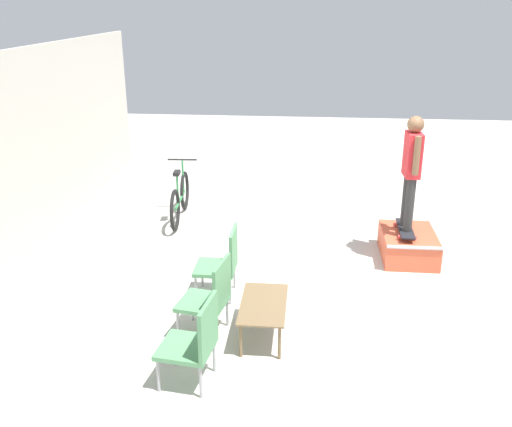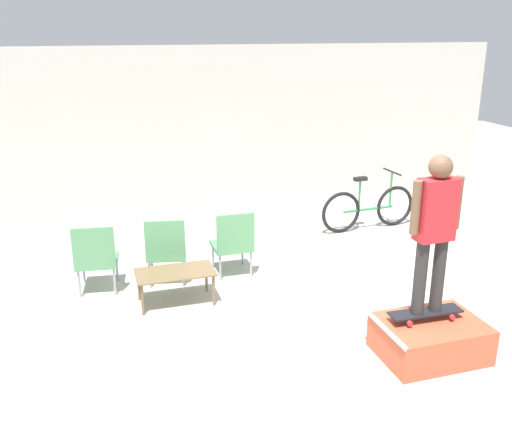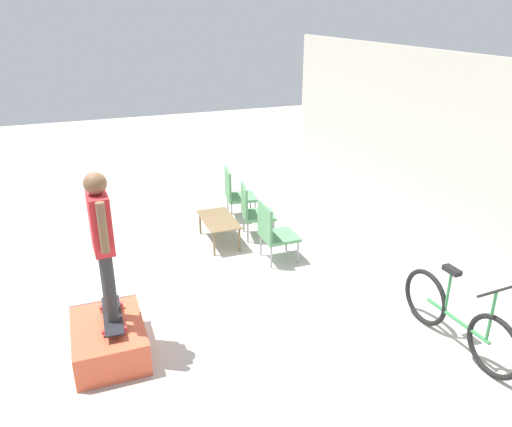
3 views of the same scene
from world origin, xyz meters
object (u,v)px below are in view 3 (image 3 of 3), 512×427
object	(u,v)px
patio_chair_right	(273,231)
person_skater	(102,235)
skate_ramp_box	(109,339)
skateboard_on_ramp	(112,315)
patio_chair_left	(236,192)
bicycle	(457,318)
coffee_table	(219,222)
patio_chair_center	(253,209)

from	to	relation	value
patio_chair_right	person_skater	bearing A→B (deg)	119.24
skate_ramp_box	skateboard_on_ramp	xyz separation A→B (m)	(-0.04, 0.07, 0.28)
skateboard_on_ramp	patio_chair_right	bearing A→B (deg)	120.82
patio_chair_left	bicycle	world-z (taller)	bicycle
skate_ramp_box	patio_chair_left	distance (m)	4.18
skateboard_on_ramp	person_skater	size ratio (longest dim) A/B	0.48
patio_chair_left	skateboard_on_ramp	bearing A→B (deg)	149.94
skate_ramp_box	bicycle	bearing A→B (deg)	71.58
skate_ramp_box	person_skater	size ratio (longest dim) A/B	0.66
skate_ramp_box	person_skater	distance (m)	1.27
coffee_table	bicycle	size ratio (longest dim) A/B	0.55
skate_ramp_box	person_skater	xyz separation A→B (m)	(-0.04, 0.07, 1.26)
person_skater	patio_chair_left	world-z (taller)	person_skater
coffee_table	patio_chair_left	distance (m)	1.11
coffee_table	patio_chair_center	distance (m)	0.62
coffee_table	patio_chair_center	size ratio (longest dim) A/B	1.04
person_skater	patio_chair_right	world-z (taller)	person_skater
skate_ramp_box	skateboard_on_ramp	distance (m)	0.29
skate_ramp_box	skateboard_on_ramp	size ratio (longest dim) A/B	1.36
patio_chair_right	patio_chair_center	bearing A→B (deg)	-0.05
skateboard_on_ramp	patio_chair_right	world-z (taller)	patio_chair_right
skate_ramp_box	bicycle	xyz separation A→B (m)	(1.25, 3.75, 0.18)
patio_chair_center	bicycle	world-z (taller)	bicycle
patio_chair_left	patio_chair_center	size ratio (longest dim) A/B	1.00
patio_chair_center	skate_ramp_box	bearing A→B (deg)	142.85
skate_ramp_box	coffee_table	bearing A→B (deg)	139.75
skate_ramp_box	person_skater	bearing A→B (deg)	116.51
coffee_table	bicycle	bearing A→B (deg)	26.14
bicycle	patio_chair_left	bearing A→B (deg)	-168.88
skateboard_on_ramp	person_skater	xyz separation A→B (m)	(0.00, 0.00, 0.99)
patio_chair_left	patio_chair_center	distance (m)	0.90
skateboard_on_ramp	coffee_table	distance (m)	3.00
bicycle	patio_chair_right	bearing A→B (deg)	-159.92
skateboard_on_ramp	patio_chair_right	xyz separation A→B (m)	(-1.41, 2.52, 0.03)
patio_chair_left	patio_chair_right	distance (m)	1.83
person_skater	patio_chair_center	size ratio (longest dim) A/B	1.77
coffee_table	person_skater	bearing A→B (deg)	-39.65
patio_chair_left	bicycle	size ratio (longest dim) A/B	0.53
skate_ramp_box	patio_chair_right	xyz separation A→B (m)	(-1.44, 2.59, 0.31)
patio_chair_center	patio_chair_right	distance (m)	0.92
skateboard_on_ramp	coffee_table	size ratio (longest dim) A/B	0.82
person_skater	patio_chair_left	bearing A→B (deg)	139.58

